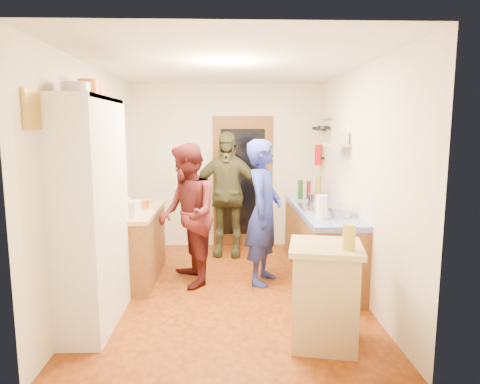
{
  "coord_description": "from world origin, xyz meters",
  "views": [
    {
      "loc": [
        -0.02,
        -4.87,
        1.91
      ],
      "look_at": [
        0.15,
        0.15,
        1.16
      ],
      "focal_mm": 32.0,
      "sensor_mm": 36.0,
      "label": 1
    }
  ],
  "objects_px": {
    "island_base": "(324,297)",
    "person_left": "(189,214)",
    "hutch_body": "(93,214)",
    "person_hob": "(266,213)",
    "person_back": "(227,194)",
    "right_counter_base": "(320,244)"
  },
  "relations": [
    {
      "from": "island_base",
      "to": "person_left",
      "type": "relative_size",
      "value": 0.49
    },
    {
      "from": "hutch_body",
      "to": "island_base",
      "type": "relative_size",
      "value": 2.56
    },
    {
      "from": "hutch_body",
      "to": "island_base",
      "type": "height_order",
      "value": "hutch_body"
    },
    {
      "from": "person_hob",
      "to": "person_back",
      "type": "relative_size",
      "value": 0.95
    },
    {
      "from": "hutch_body",
      "to": "person_left",
      "type": "bearing_deg",
      "value": 52.26
    },
    {
      "from": "hutch_body",
      "to": "island_base",
      "type": "xyz_separation_m",
      "value": [
        2.15,
        -0.49,
        -0.67
      ]
    },
    {
      "from": "hutch_body",
      "to": "right_counter_base",
      "type": "height_order",
      "value": "hutch_body"
    },
    {
      "from": "right_counter_base",
      "to": "person_back",
      "type": "bearing_deg",
      "value": 141.63
    },
    {
      "from": "person_hob",
      "to": "person_left",
      "type": "xyz_separation_m",
      "value": [
        -0.94,
        0.04,
        -0.02
      ]
    },
    {
      "from": "person_back",
      "to": "person_hob",
      "type": "bearing_deg",
      "value": -61.19
    },
    {
      "from": "person_hob",
      "to": "person_back",
      "type": "xyz_separation_m",
      "value": [
        -0.47,
        1.22,
        0.04
      ]
    },
    {
      "from": "person_back",
      "to": "hutch_body",
      "type": "bearing_deg",
      "value": -112.03
    },
    {
      "from": "hutch_body",
      "to": "person_hob",
      "type": "height_order",
      "value": "hutch_body"
    },
    {
      "from": "hutch_body",
      "to": "right_counter_base",
      "type": "bearing_deg",
      "value": 27.47
    },
    {
      "from": "person_hob",
      "to": "person_back",
      "type": "bearing_deg",
      "value": 40.55
    },
    {
      "from": "hutch_body",
      "to": "person_back",
      "type": "xyz_separation_m",
      "value": [
        1.3,
        2.25,
        -0.17
      ]
    },
    {
      "from": "person_hob",
      "to": "person_left",
      "type": "bearing_deg",
      "value": 107.37
    },
    {
      "from": "island_base",
      "to": "person_left",
      "type": "height_order",
      "value": "person_left"
    },
    {
      "from": "island_base",
      "to": "person_back",
      "type": "relative_size",
      "value": 0.46
    },
    {
      "from": "hutch_body",
      "to": "island_base",
      "type": "bearing_deg",
      "value": -12.96
    },
    {
      "from": "person_hob",
      "to": "island_base",
      "type": "bearing_deg",
      "value": -146.22
    },
    {
      "from": "hutch_body",
      "to": "person_hob",
      "type": "bearing_deg",
      "value": 30.34
    }
  ]
}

